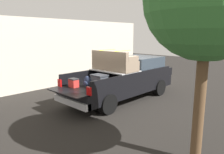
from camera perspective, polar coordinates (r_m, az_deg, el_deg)
ground_plane at (r=9.84m, az=2.44°, el=-5.81°), size 40.00×40.00×0.00m
pickup_truck at (r=9.86m, az=3.85°, el=-0.11°), size 6.05×2.06×2.23m
building_facade at (r=13.19m, az=-10.30°, el=6.60°), size 11.12×0.36×3.72m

